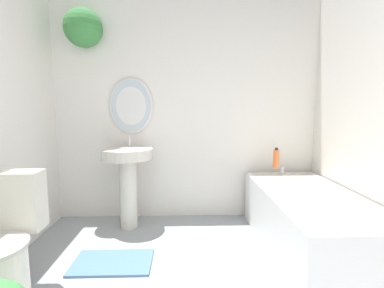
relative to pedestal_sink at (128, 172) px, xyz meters
The scene contains 5 objects.
wall_back 0.91m from the pedestal_sink, 33.26° to the left, with size 2.94×0.38×2.40m.
pedestal_sink is the anchor object (origin of this frame).
bathtub 1.73m from the pedestal_sink, 18.50° to the right, with size 0.74×1.56×0.59m.
shampoo_bottle 1.53m from the pedestal_sink, ahead, with size 0.06×0.06×0.21m.
bath_mat 0.89m from the pedestal_sink, 90.00° to the right, with size 0.61×0.37×0.02m.
Camera 1 is at (-0.03, -0.16, 1.21)m, focal length 26.00 mm.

